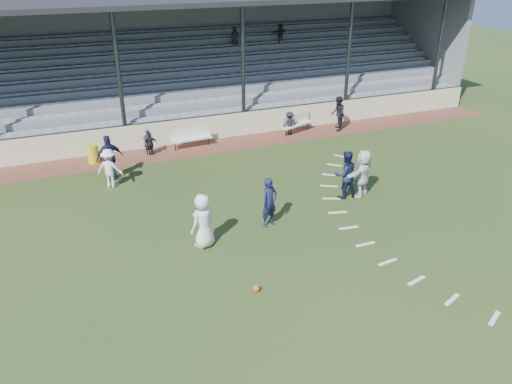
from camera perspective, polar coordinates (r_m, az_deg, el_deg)
ground at (r=15.55m, az=3.48°, el=-8.08°), size 90.00×90.00×0.00m
cinder_track at (r=24.39m, az=-7.06°, el=4.91°), size 34.00×2.00×0.02m
retaining_wall at (r=25.15m, az=-7.78°, el=6.96°), size 34.00×0.18×1.20m
bench_left at (r=24.47m, az=-7.46°, el=6.40°), size 2.02×0.59×0.95m
bench_right at (r=26.44m, az=4.63°, el=8.02°), size 2.01×1.15×0.95m
trash_bin at (r=23.61m, az=-18.11°, el=4.16°), size 0.51×0.51×0.82m
football at (r=14.30m, az=0.04°, el=-10.96°), size 0.20×0.20×0.20m
player_white_lead at (r=15.98m, az=-6.05°, el=-3.30°), size 1.07×0.94×1.84m
player_navy_lead at (r=17.09m, az=1.54°, el=-1.19°), size 0.77×0.64×1.79m
player_navy_mid at (r=19.37m, az=10.16°, el=1.98°), size 0.95×0.75×1.90m
player_white_wing at (r=20.82m, az=-16.39°, el=2.62°), size 1.21×1.04×1.62m
player_navy_wing at (r=21.49m, az=-16.38°, el=3.78°), size 1.20×0.70×1.92m
player_white_back at (r=19.65m, az=12.08°, el=2.14°), size 1.79×1.38×1.89m
official at (r=26.88m, az=9.33°, el=8.84°), size 1.02×1.10×1.82m
sub_left_near at (r=23.85m, az=-12.21°, el=5.60°), size 0.47×0.33×1.21m
sub_left_far at (r=23.79m, az=-11.95°, el=5.42°), size 0.67×0.36×1.09m
sub_right at (r=25.98m, az=3.85°, el=7.84°), size 0.83×0.53×1.23m
grandstand at (r=29.14m, az=-10.40°, el=12.69°), size 34.60×9.00×6.61m
penalty_arc at (r=17.47m, az=15.86°, el=-4.94°), size 3.89×14.63×0.01m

